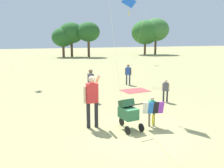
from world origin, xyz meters
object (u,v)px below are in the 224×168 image
Objects in this scene: person_adult_flyer at (92,97)px; picnic_blanket at (135,91)px; person_red_shirt at (166,89)px; child_with_butterfly_kite at (152,109)px; person_couple_left at (128,73)px; person_kid_running at (91,82)px; stroller at (128,112)px; kite_orange_delta at (129,4)px.

person_adult_flyer is 6.20m from picnic_blanket.
picnic_blanket is (-0.26, 2.73, -0.63)m from person_red_shirt.
person_adult_flyer is at bearing 162.11° from child_with_butterfly_kite.
person_adult_flyer is 1.42× the size of person_couple_left.
person_adult_flyer is 7.75m from person_couple_left.
picnic_blanket is (-0.35, -1.76, -0.76)m from person_couple_left.
person_couple_left is 1.94m from picnic_blanket.
person_kid_running is (-3.19, 1.44, 0.26)m from person_red_shirt.
child_with_butterfly_kite reaches higher than stroller.
kite_orange_delta is 6.09m from picnic_blanket.
person_couple_left is (2.27, 7.13, 0.14)m from child_with_butterfly_kite.
stroller is 7.75m from person_couple_left.
person_kid_running reaches higher than person_red_shirt.
kite_orange_delta is 3.87× the size of picnic_blanket.
stroller is 4.01m from person_red_shirt.
picnic_blanket is (1.93, 5.38, -0.62)m from child_with_butterfly_kite.
person_kid_running is (-3.93, -4.48, -4.22)m from kite_orange_delta.
person_couple_left is at bearing 72.33° from child_with_butterfly_kite.
kite_orange_delta is (4.84, 7.94, 4.05)m from person_adult_flyer.
person_red_shirt is at bearing -97.11° from kite_orange_delta.
person_kid_running is (0.91, 3.47, -0.17)m from person_adult_flyer.
child_with_butterfly_kite is 0.71× the size of picnic_blanket.
person_adult_flyer is at bearing -104.70° from person_kid_running.
child_with_butterfly_kite reaches higher than picnic_blanket.
person_red_shirt is 2.81m from picnic_blanket.
stroller is 4.05m from person_kid_running.
kite_orange_delta is (2.92, 8.56, 4.48)m from child_with_butterfly_kite.
stroller is at bearing -139.61° from person_red_shirt.
child_with_butterfly_kite is at bearing -107.67° from person_couple_left.
picnic_blanket is at bearing 62.34° from stroller.
child_with_butterfly_kite is 0.93× the size of stroller.
person_couple_left is (0.09, 4.49, 0.13)m from person_red_shirt.
child_with_butterfly_kite is 10.10m from kite_orange_delta.
person_kid_running reaches higher than person_couple_left.
child_with_butterfly_kite is at bearing -108.86° from kite_orange_delta.
person_couple_left is at bearing 57.29° from person_adult_flyer.
person_kid_running is at bearing -131.25° from kite_orange_delta.
person_adult_flyer is 3.59m from person_kid_running.
person_couple_left reaches higher than stroller.
person_couple_left is (4.18, 6.52, -0.29)m from person_adult_flyer.
person_couple_left is at bearing -114.53° from kite_orange_delta.
child_with_butterfly_kite is 5.75m from picnic_blanket.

